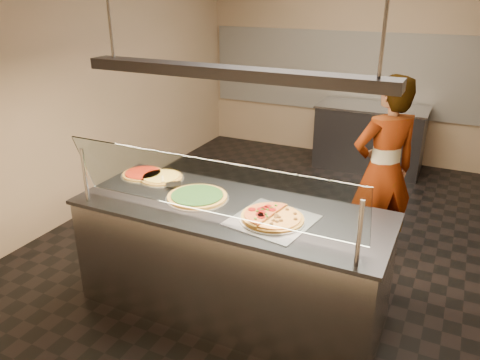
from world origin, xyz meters
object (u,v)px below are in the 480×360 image
at_px(perforated_tray, 272,220).
at_px(worker, 383,171).
at_px(pizza_spinach, 198,196).
at_px(prep_table, 370,137).
at_px(serving_counter, 231,259).
at_px(pizza_tomato, 144,173).
at_px(half_pizza_pepperoni, 259,213).
at_px(heat_lamp_housing, 229,73).
at_px(pizza_spatula, 167,181).
at_px(half_pizza_sausage, 287,220).
at_px(sneeze_guard, 208,188).
at_px(pizza_cheese, 162,177).

relative_size(perforated_tray, worker, 0.35).
height_order(pizza_spinach, prep_table, pizza_spinach).
distance_m(serving_counter, pizza_tomato, 1.14).
bearing_deg(worker, prep_table, -118.56).
relative_size(half_pizza_pepperoni, heat_lamp_housing, 0.21).
distance_m(half_pizza_pepperoni, pizza_spinach, 0.59).
relative_size(pizza_spinach, pizza_spatula, 1.85).
xyz_separation_m(prep_table, heat_lamp_housing, (-0.34, -3.82, 1.48)).
bearing_deg(heat_lamp_housing, half_pizza_pepperoni, -14.46).
relative_size(half_pizza_sausage, worker, 0.27).
relative_size(pizza_spinach, prep_table, 0.33).
distance_m(half_pizza_sausage, pizza_spinach, 0.80).
relative_size(pizza_spinach, worker, 0.28).
height_order(perforated_tray, half_pizza_sausage, half_pizza_sausage).
relative_size(sneeze_guard, pizza_spatula, 8.06).
bearing_deg(half_pizza_pepperoni, heat_lamp_housing, 165.54).
bearing_deg(heat_lamp_housing, sneeze_guard, -90.00).
height_order(serving_counter, pizza_spatula, pizza_spatula).
xyz_separation_m(sneeze_guard, heat_lamp_housing, (0.00, 0.34, 0.72)).
distance_m(pizza_cheese, pizza_tomato, 0.20).
relative_size(half_pizza_sausage, pizza_tomato, 1.22).
distance_m(sneeze_guard, half_pizza_pepperoni, 0.46).
xyz_separation_m(perforated_tray, half_pizza_sausage, (0.11, 0.00, 0.02)).
distance_m(sneeze_guard, prep_table, 4.24).
bearing_deg(prep_table, worker, -76.77).
relative_size(half_pizza_sausage, pizza_spinach, 0.95).
xyz_separation_m(pizza_spinach, worker, (1.23, 1.33, -0.04)).
height_order(half_pizza_sausage, prep_table, half_pizza_sausage).
height_order(serving_counter, pizza_cheese, pizza_cheese).
bearing_deg(heat_lamp_housing, pizza_spatula, 166.47).
distance_m(perforated_tray, half_pizza_pepperoni, 0.11).
bearing_deg(perforated_tray, half_pizza_pepperoni, 179.79).
bearing_deg(pizza_cheese, serving_counter, -17.02).
distance_m(sneeze_guard, heat_lamp_housing, 0.80).
bearing_deg(half_pizza_pepperoni, pizza_tomato, 165.98).
distance_m(half_pizza_pepperoni, pizza_tomato, 1.31).
relative_size(serving_counter, half_pizza_sausage, 5.09).
distance_m(pizza_cheese, worker, 2.05).
distance_m(half_pizza_sausage, prep_table, 3.92).
distance_m(serving_counter, heat_lamp_housing, 1.48).
bearing_deg(serving_counter, half_pizza_pepperoni, -14.46).
xyz_separation_m(pizza_tomato, pizza_spatula, (0.31, -0.08, 0.01)).
height_order(half_pizza_sausage, pizza_cheese, half_pizza_sausage).
distance_m(serving_counter, pizza_spatula, 0.86).
distance_m(sneeze_guard, perforated_tray, 0.55).
bearing_deg(perforated_tray, pizza_spatula, 167.55).
relative_size(serving_counter, pizza_spatula, 8.94).
height_order(pizza_cheese, heat_lamp_housing, heat_lamp_housing).
relative_size(serving_counter, half_pizza_pepperoni, 5.09).
bearing_deg(serving_counter, prep_table, 84.98).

